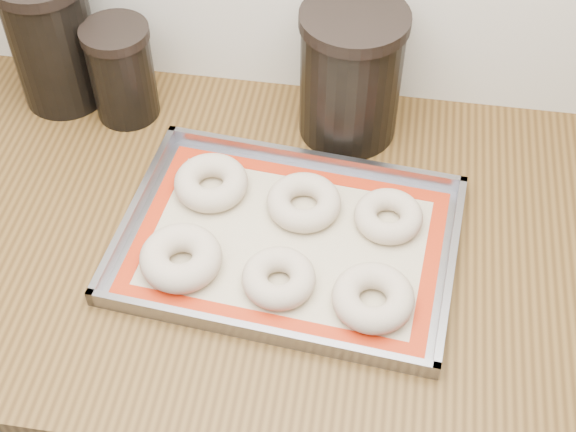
% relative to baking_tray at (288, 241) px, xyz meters
% --- Properties ---
extents(cabinet, '(3.00, 0.65, 0.86)m').
position_rel_baking_tray_xyz_m(cabinet, '(-0.15, 0.02, -0.48)').
color(cabinet, '#5A6458').
rests_on(cabinet, floor).
extents(countertop, '(3.06, 0.68, 0.04)m').
position_rel_baking_tray_xyz_m(countertop, '(-0.15, 0.02, -0.03)').
color(countertop, brown).
rests_on(countertop, cabinet).
extents(baking_tray, '(0.49, 0.37, 0.03)m').
position_rel_baking_tray_xyz_m(baking_tray, '(0.00, 0.00, 0.00)').
color(baking_tray, gray).
rests_on(baking_tray, countertop).
extents(baking_mat, '(0.44, 0.33, 0.00)m').
position_rel_baking_tray_xyz_m(baking_mat, '(0.00, 0.00, -0.00)').
color(baking_mat, '#C6B793').
rests_on(baking_mat, baking_tray).
extents(bagel_front_left, '(0.13, 0.13, 0.04)m').
position_rel_baking_tray_xyz_m(bagel_front_left, '(-0.14, -0.07, 0.02)').
color(bagel_front_left, beige).
rests_on(bagel_front_left, baking_mat).
extents(bagel_front_mid, '(0.13, 0.13, 0.03)m').
position_rel_baking_tray_xyz_m(bagel_front_mid, '(-0.00, -0.08, 0.01)').
color(bagel_front_mid, beige).
rests_on(bagel_front_mid, baking_mat).
extents(bagel_front_right, '(0.13, 0.13, 0.04)m').
position_rel_baking_tray_xyz_m(bagel_front_right, '(0.13, -0.09, 0.02)').
color(bagel_front_right, beige).
rests_on(bagel_front_right, baking_mat).
extents(bagel_back_left, '(0.12, 0.12, 0.04)m').
position_rel_baking_tray_xyz_m(bagel_back_left, '(-0.13, 0.08, 0.02)').
color(bagel_back_left, beige).
rests_on(bagel_back_left, baking_mat).
extents(bagel_back_mid, '(0.13, 0.13, 0.03)m').
position_rel_baking_tray_xyz_m(bagel_back_mid, '(0.01, 0.06, 0.01)').
color(bagel_back_mid, beige).
rests_on(bagel_back_mid, baking_mat).
extents(bagel_back_right, '(0.11, 0.11, 0.03)m').
position_rel_baking_tray_xyz_m(bagel_back_right, '(0.13, 0.06, 0.01)').
color(bagel_back_right, beige).
rests_on(bagel_back_right, baking_mat).
extents(canister_left, '(0.14, 0.14, 0.22)m').
position_rel_baking_tray_xyz_m(canister_left, '(-0.41, 0.26, 0.11)').
color(canister_left, black).
rests_on(canister_left, countertop).
extents(canister_mid, '(0.10, 0.10, 0.16)m').
position_rel_baking_tray_xyz_m(canister_mid, '(-0.30, 0.24, 0.07)').
color(canister_mid, black).
rests_on(canister_mid, countertop).
extents(canister_right, '(0.16, 0.16, 0.21)m').
position_rel_baking_tray_xyz_m(canister_right, '(0.06, 0.25, 0.10)').
color(canister_right, black).
rests_on(canister_right, countertop).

